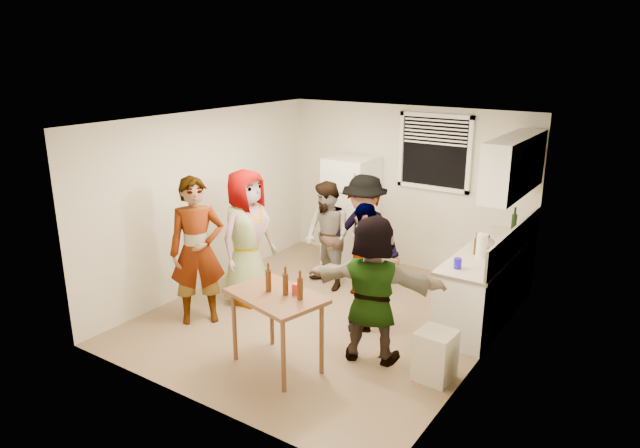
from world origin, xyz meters
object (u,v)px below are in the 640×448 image
Objects in this scene: guest_stripe at (202,320)px; guest_back_right at (363,294)px; guest_back_left at (327,287)px; guest_black at (363,326)px; beer_bottle_counter at (475,255)px; serving_table at (278,366)px; kettle at (488,248)px; wine_bottle at (513,234)px; trash_bin at (435,357)px; refrigerator at (351,211)px; red_cup at (296,294)px; beer_bottle_table at (269,291)px; guest_orange at (371,358)px; blue_cup at (457,268)px; guest_grey at (249,300)px.

guest_stripe is 2.25m from guest_back_right.
guest_back_left reaches higher than guest_black.
serving_table is (-1.37, -2.17, -0.90)m from beer_bottle_counter.
guest_black is (-1.11, -1.17, -0.90)m from kettle.
wine_bottle reaches higher than guest_stripe.
trash_bin reaches higher than guest_back_right.
refrigerator is 1.39m from guest_back_left.
guest_back_left is at bearing 114.34° from red_cup.
red_cup is 2.33m from guest_back_left.
beer_bottle_table is (-1.53, -2.47, -0.06)m from kettle.
wine_bottle is at bearing 81.97° from beer_bottle_counter.
guest_orange is (-0.62, -1.46, -0.90)m from beer_bottle_counter.
kettle reaches higher than trash_bin.
blue_cup is 2.91m from guest_grey.
beer_bottle_counter is 0.11× the size of guest_grey.
guest_back_right is (-0.35, 2.06, -0.84)m from red_cup.
refrigerator is at bearing 32.90° from guest_stripe.
serving_table is 2.23m from guest_back_left.
serving_table is at bearing -127.02° from guest_grey.
trash_bin is at bearing -10.68° from guest_back_left.
serving_table is 0.85m from beer_bottle_table.
kettle is 1.90m from trash_bin.
guest_grey is at bearing -102.54° from guest_back_left.
kettle is 0.32m from beer_bottle_counter.
wine_bottle reaches higher than red_cup.
guest_back_right is at bearing 7.69° from guest_stripe.
beer_bottle_table is at bearing 23.55° from guest_orange.
beer_bottle_counter is (-0.15, -1.06, -0.00)m from wine_bottle.
blue_cup is 1.41m from guest_orange.
wine_bottle is 1.18× the size of beer_bottle_table.
refrigerator is 1.10× the size of guest_back_left.
red_cup is at bearing -120.45° from beer_bottle_counter.
guest_back_left is (-0.90, 1.98, -0.84)m from red_cup.
guest_orange is (0.75, 0.71, 0.00)m from serving_table.
kettle is 0.12× the size of guest_grey.
beer_bottle_counter is at bearing -23.16° from refrigerator.
wine_bottle is 2.39× the size of red_cup.
guest_back_right is at bearing 94.76° from serving_table.
guest_black is 0.76m from guest_orange.
guest_black is (0.49, -0.86, 0.00)m from guest_back_right.
wine_bottle reaches higher than beer_bottle_counter.
wine_bottle reaches higher than guest_back_left.
trash_bin is at bearing -44.78° from refrigerator.
guest_back_right is at bearing 91.92° from beer_bottle_table.
guest_back_right is at bearing -72.78° from guest_orange.
guest_stripe is 2.26m from guest_orange.
serving_table is at bearing -144.15° from red_cup.
serving_table is 1.79m from guest_grey.
beer_bottle_counter is 0.56m from blue_cup.
kettle is 0.12× the size of guest_stripe.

